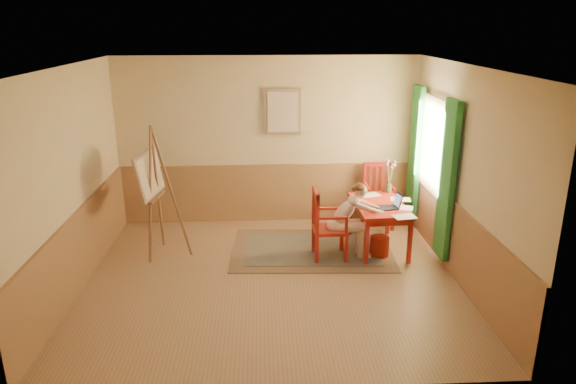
{
  "coord_description": "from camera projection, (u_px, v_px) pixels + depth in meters",
  "views": [
    {
      "loc": [
        -0.11,
        -6.4,
        3.3
      ],
      "look_at": [
        0.25,
        0.55,
        1.05
      ],
      "focal_mm": 32.81,
      "sensor_mm": 36.0,
      "label": 1
    }
  ],
  "objects": [
    {
      "name": "rug",
      "position": [
        312.0,
        249.0,
        8.0
      ],
      "size": [
        2.47,
        1.71,
        0.02
      ],
      "color": "#8C7251",
      "rests_on": "room"
    },
    {
      "name": "easel",
      "position": [
        152.0,
        180.0,
        7.53
      ],
      "size": [
        0.7,
        0.87,
        1.95
      ],
      "color": "brown",
      "rests_on": "room"
    },
    {
      "name": "wainscot",
      "position": [
        270.0,
        223.0,
        7.7
      ],
      "size": [
        5.0,
        4.5,
        1.0
      ],
      "color": "#9C6F47",
      "rests_on": "room"
    },
    {
      "name": "table",
      "position": [
        379.0,
        210.0,
        7.86
      ],
      "size": [
        0.78,
        1.23,
        0.72
      ],
      "color": "red",
      "rests_on": "room"
    },
    {
      "name": "wastebasket",
      "position": [
        379.0,
        246.0,
        7.75
      ],
      "size": [
        0.37,
        0.37,
        0.3
      ],
      "primitive_type": "cylinder",
      "rotation": [
        0.0,
        0.0,
        -0.46
      ],
      "color": "#AD2314",
      "rests_on": "room"
    },
    {
      "name": "chair_left",
      "position": [
        326.0,
        225.0,
        7.58
      ],
      "size": [
        0.49,
        0.46,
        1.03
      ],
      "color": "red",
      "rests_on": "room"
    },
    {
      "name": "room",
      "position": [
        271.0,
        179.0,
        6.67
      ],
      "size": [
        5.04,
        4.54,
        2.84
      ],
      "color": "#A47B56",
      "rests_on": "ground"
    },
    {
      "name": "vase",
      "position": [
        390.0,
        178.0,
        8.31
      ],
      "size": [
        0.22,
        0.26,
        0.52
      ],
      "color": "#3F724C",
      "rests_on": "table"
    },
    {
      "name": "papers",
      "position": [
        394.0,
        204.0,
        7.8
      ],
      "size": [
        0.77,
        1.26,
        0.0
      ],
      "color": "white",
      "rests_on": "table"
    },
    {
      "name": "chair_back",
      "position": [
        378.0,
        195.0,
        8.83
      ],
      "size": [
        0.46,
        0.49,
        1.06
      ],
      "color": "red",
      "rests_on": "room"
    },
    {
      "name": "wall_portrait",
      "position": [
        283.0,
        112.0,
        8.62
      ],
      "size": [
        0.6,
        0.05,
        0.76
      ],
      "color": "#9E7C5B",
      "rests_on": "room"
    },
    {
      "name": "figure",
      "position": [
        349.0,
        217.0,
        7.58
      ],
      "size": [
        0.84,
        0.36,
        1.13
      ],
      "color": "beige",
      "rests_on": "room"
    },
    {
      "name": "window",
      "position": [
        431.0,
        160.0,
        7.85
      ],
      "size": [
        0.12,
        2.01,
        2.2
      ],
      "color": "white",
      "rests_on": "room"
    },
    {
      "name": "laptop",
      "position": [
        390.0,
        205.0,
        7.64
      ],
      "size": [
        0.39,
        0.27,
        0.22
      ],
      "color": "#1E2338",
      "rests_on": "table"
    }
  ]
}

